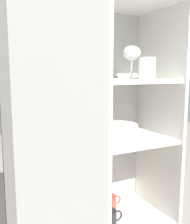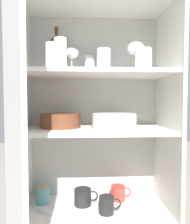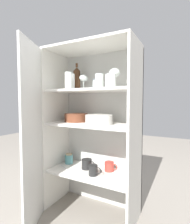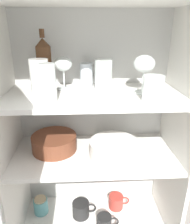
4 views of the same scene
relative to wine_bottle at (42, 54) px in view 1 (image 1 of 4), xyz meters
The scene contains 20 objects.
cupboard_back_panel 0.55m from the wine_bottle, 24.12° to the left, with size 0.80×0.02×1.45m, color silver.
cupboard_side_left 0.53m from the wine_bottle, 151.65° to the right, with size 0.02×0.40×1.45m, color white.
cupboard_side_right 0.79m from the wine_bottle, ahead, with size 0.02×0.40×1.45m, color white.
shelf_board_middle 0.48m from the wine_bottle, 23.49° to the right, with size 0.77×0.36×0.02m, color white.
shelf_board_upper 0.27m from the wine_bottle, 23.49° to the right, with size 0.77×0.36×0.02m, color white.
cupboard_door 0.69m from the wine_bottle, 101.57° to the right, with size 0.19×0.37×1.45m.
tumbler_glass_0 0.49m from the wine_bottle, 24.64° to the right, with size 0.08×0.08×0.10m.
tumbler_glass_1 0.20m from the wine_bottle, 77.79° to the right, with size 0.06×0.06×0.15m.
tumbler_glass_2 0.27m from the wine_bottle, ahead, with size 0.08×0.08×0.14m.
tumbler_glass_3 0.10m from the wine_bottle, 94.85° to the right, with size 0.08×0.08×0.15m.
tumbler_glass_4 0.20m from the wine_bottle, 11.93° to the left, with size 0.06×0.06×0.11m.
wine_glass_0 0.09m from the wine_bottle, ahead, with size 0.08×0.08×0.15m.
wine_glass_1 0.44m from the wine_bottle, 11.98° to the right, with size 0.09×0.09×0.16m.
wine_bottle is the anchor object (origin of this frame).
plate_stack_white 0.50m from the wine_bottle, 23.60° to the right, with size 0.23×0.23×0.08m.
mixing_bowl_large 0.38m from the wine_bottle, 65.07° to the right, with size 0.22×0.22×0.08m.
coffee_mug_primary 0.86m from the wine_bottle, 30.37° to the right, with size 0.12×0.08×0.09m.
coffee_mug_extra_1 0.88m from the wine_bottle, ahead, with size 0.12×0.08×0.08m.
coffee_mug_extra_2 0.82m from the wine_bottle, 22.21° to the right, with size 0.13×0.09×0.09m.
storage_jar 0.80m from the wine_bottle, 163.65° to the right, with size 0.08×0.08×0.10m.
Camera 1 is at (-0.54, -0.93, 1.13)m, focal length 42.00 mm.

